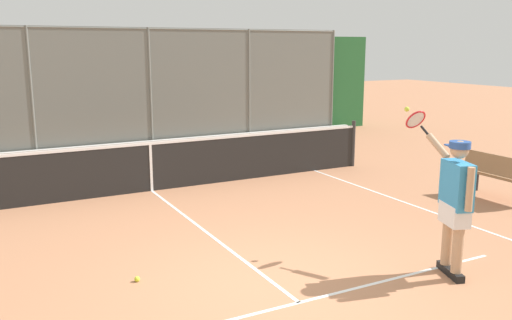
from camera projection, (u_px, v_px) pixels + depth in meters
ground_plane at (277, 286)px, 6.42m from camera, size 60.00×60.00×0.00m
court_line_markings at (311, 312)px, 5.79m from camera, size 7.63×9.78×0.01m
fence_backdrop at (89, 92)px, 15.16m from camera, size 18.53×1.37×3.27m
tennis_net at (151, 166)px, 10.55m from camera, size 9.81×0.09×1.07m
tennis_player at (455, 197)px, 6.55m from camera, size 0.45×1.40×1.97m
tennis_ball_by_sideline at (137, 279)px, 6.54m from camera, size 0.07×0.07×0.07m
courtside_bench at (498, 172)px, 9.96m from camera, size 0.40×1.30×0.84m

